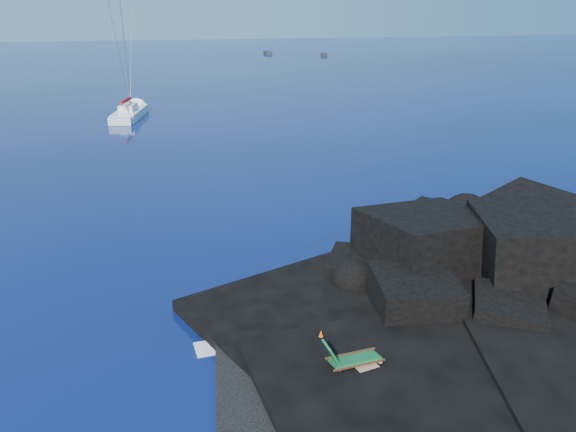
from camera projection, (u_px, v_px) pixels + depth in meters
name	position (u px, v px, depth m)	size (l,w,h in m)	color
ground	(211.00, 400.00, 17.00)	(400.00, 400.00, 0.00)	#030D34
headland	(527.00, 303.00, 22.55)	(24.00, 24.00, 3.60)	black
beach	(346.00, 369.00, 18.43)	(8.50, 6.00, 0.70)	black
surf_foam	(322.00, 302.00, 22.64)	(10.00, 8.00, 0.06)	white
sailboat	(130.00, 118.00, 60.20)	(2.43, 11.59, 12.15)	white
deck_chair	(355.00, 353.00, 17.62)	(1.82, 0.79, 1.25)	#156230
towel	(366.00, 373.00, 17.61)	(1.72, 0.82, 0.05)	silver
sunbather	(367.00, 369.00, 17.56)	(1.64, 0.49, 0.27)	tan
marker_cone	(321.00, 337.00, 19.13)	(0.34, 0.34, 0.52)	#FE590D
distant_boat_a	(268.00, 54.00, 141.72)	(1.50, 4.83, 0.64)	#2B2B31
distant_boat_b	(324.00, 56.00, 135.96)	(1.33, 4.27, 0.57)	black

